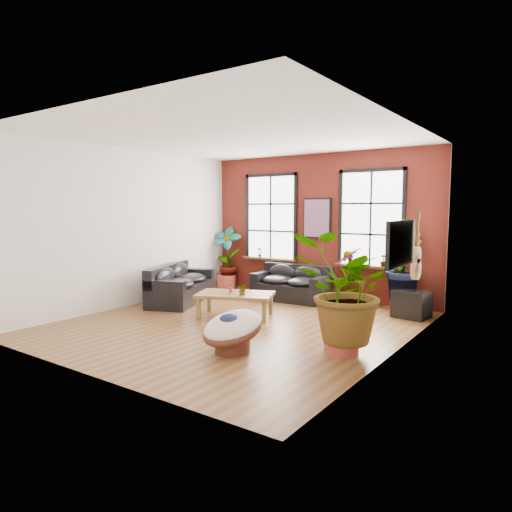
{
  "coord_description": "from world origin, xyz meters",
  "views": [
    {
      "loc": [
        5.14,
        -6.75,
        2.19
      ],
      "look_at": [
        0.0,
        0.6,
        1.25
      ],
      "focal_mm": 32.0,
      "sensor_mm": 36.0,
      "label": 1
    }
  ],
  "objects_px": {
    "coffee_table": "(235,296)",
    "sofa_left": "(179,285)",
    "sofa_back": "(292,284)",
    "papasan_chair": "(232,329)"
  },
  "relations": [
    {
      "from": "sofa_left",
      "to": "papasan_chair",
      "type": "height_order",
      "value": "sofa_left"
    },
    {
      "from": "sofa_back",
      "to": "sofa_left",
      "type": "xyz_separation_m",
      "value": [
        -2.07,
        -1.71,
        0.02
      ]
    },
    {
      "from": "sofa_back",
      "to": "coffee_table",
      "type": "bearing_deg",
      "value": -94.09
    },
    {
      "from": "coffee_table",
      "to": "sofa_left",
      "type": "bearing_deg",
      "value": 145.05
    },
    {
      "from": "coffee_table",
      "to": "papasan_chair",
      "type": "bearing_deg",
      "value": -76.21
    },
    {
      "from": "coffee_table",
      "to": "papasan_chair",
      "type": "xyz_separation_m",
      "value": [
        1.37,
        -1.86,
        -0.07
      ]
    },
    {
      "from": "sofa_back",
      "to": "papasan_chair",
      "type": "distance_m",
      "value": 4.21
    },
    {
      "from": "sofa_left",
      "to": "sofa_back",
      "type": "bearing_deg",
      "value": -73.18
    },
    {
      "from": "sofa_back",
      "to": "papasan_chair",
      "type": "height_order",
      "value": "sofa_back"
    },
    {
      "from": "sofa_back",
      "to": "coffee_table",
      "type": "distance_m",
      "value": 2.15
    }
  ]
}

